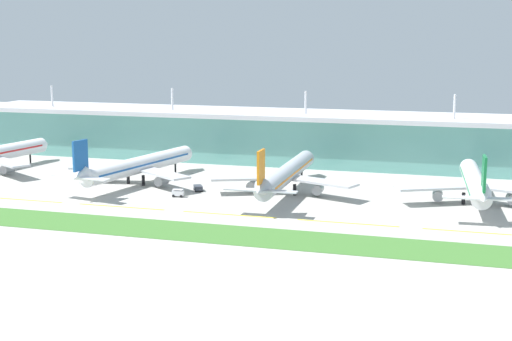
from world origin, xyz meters
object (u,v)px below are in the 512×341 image
Objects in this scene: airliner_center at (286,174)px; airliner_far_middle at (475,183)px; pushback_tug at (198,188)px; airliner_near_middle at (138,166)px; baggage_cart at (178,193)px.

airliner_far_middle is (58.37, 2.28, -0.01)m from airliner_center.
airliner_center is at bearing -177.76° from airliner_far_middle.
pushback_tug is at bearing -175.85° from airliner_far_middle.
airliner_far_middle is 12.29× the size of pushback_tug.
airliner_near_middle reaches higher than baggage_cart.
airliner_far_middle is at bearing 10.46° from baggage_cart.
airliner_center is at bearing 24.38° from baggage_cart.
baggage_cart is 10.70m from pushback_tug.
airliner_near_middle is 52.72m from airliner_center.
airliner_near_middle is 13.36× the size of pushback_tug.
baggage_cart is (-31.66, -14.35, -5.19)m from airliner_center.
airliner_near_middle is at bearing 143.81° from baggage_cart.
airliner_center reaches higher than baggage_cart.
airliner_near_middle is 1.09× the size of airliner_far_middle.
airliner_near_middle is at bearing 167.97° from pushback_tug.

